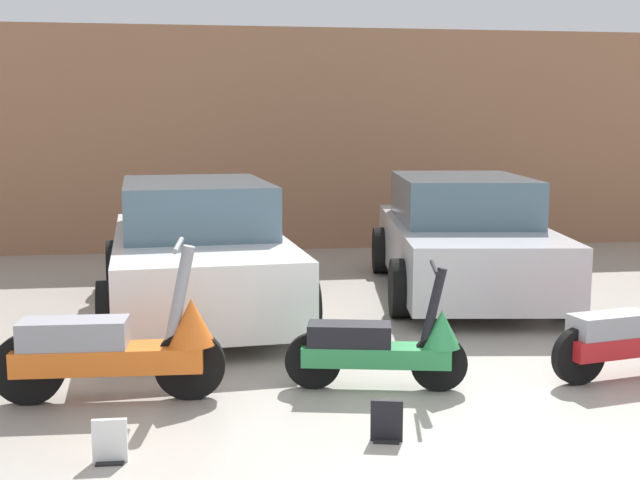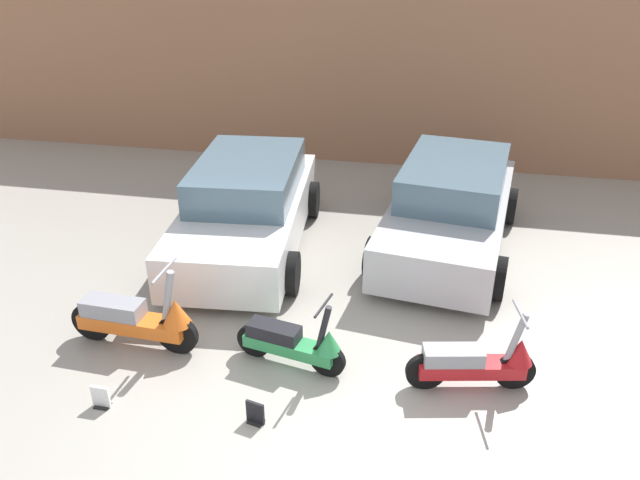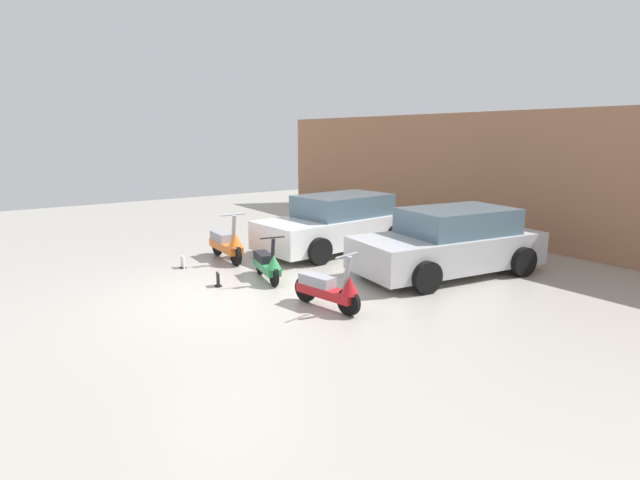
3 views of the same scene
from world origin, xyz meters
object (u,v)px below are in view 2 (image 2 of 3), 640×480
placard_near_left_scooter (101,398)px  car_rear_center (450,208)px  scooter_front_right (295,342)px  car_rear_left (247,207)px  scooter_front_left (138,318)px  placard_near_right_scooter (255,414)px  scooter_front_center (477,362)px

placard_near_left_scooter → car_rear_center: bearing=50.8°
scooter_front_right → car_rear_left: car_rear_left is taller
scooter_front_left → placard_near_right_scooter: bearing=-27.0°
scooter_front_left → scooter_front_center: 3.91m
scooter_front_left → scooter_front_center: (3.91, -0.01, -0.05)m
scooter_front_center → car_rear_center: 3.33m
car_rear_left → car_rear_center: bearing=96.0°
car_rear_center → placard_near_left_scooter: bearing=-31.2°
scooter_front_right → placard_near_left_scooter: (-1.85, -1.03, -0.22)m
scooter_front_right → car_rear_center: 3.73m
scooter_front_right → car_rear_left: 3.08m
scooter_front_center → car_rear_left: (-3.38, 2.73, 0.30)m
car_rear_center → placard_near_right_scooter: (-1.88, -4.27, -0.53)m
car_rear_center → scooter_front_right: bearing=-19.0°
scooter_front_right → placard_near_right_scooter: (-0.20, -0.95, -0.22)m
car_rear_center → placard_near_left_scooter: car_rear_center is taller
car_rear_left → placard_near_right_scooter: 3.91m
scooter_front_right → car_rear_center: (1.68, 3.31, 0.31)m
scooter_front_right → car_rear_left: size_ratio=0.32×
scooter_front_center → placard_near_right_scooter: size_ratio=5.38×
placard_near_right_scooter → scooter_front_center: bearing=23.6°
scooter_front_center → placard_near_left_scooter: size_ratio=5.38×
scooter_front_right → car_rear_left: (-1.36, 2.74, 0.31)m
car_rear_center → placard_near_right_scooter: 4.69m
scooter_front_left → scooter_front_right: 1.90m
placard_near_right_scooter → placard_near_left_scooter: bearing=-177.3°
scooter_front_left → placard_near_left_scooter: 1.09m
scooter_front_right → placard_near_left_scooter: bearing=-139.0°
scooter_front_center → car_rear_left: car_rear_left is taller
car_rear_left → placard_near_left_scooter: (-0.49, -3.77, -0.53)m
car_rear_center → placard_near_right_scooter: bearing=-15.8°
placard_near_left_scooter → car_rear_left: bearing=82.6°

